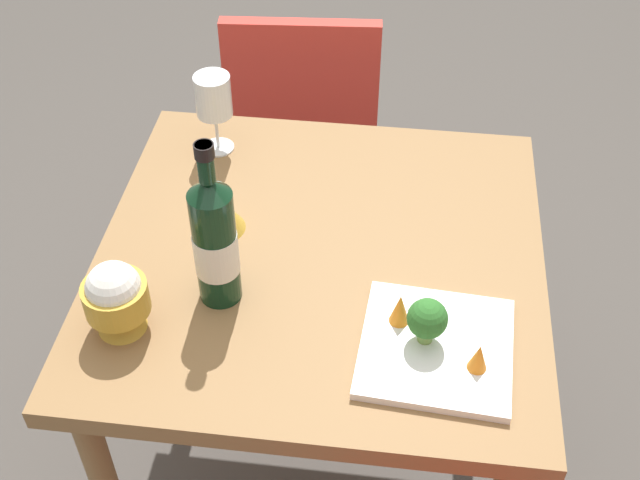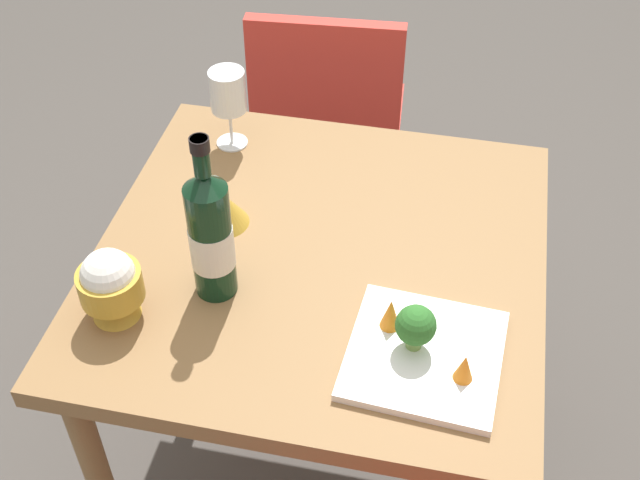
{
  "view_description": "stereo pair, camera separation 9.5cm",
  "coord_description": "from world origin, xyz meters",
  "px_view_note": "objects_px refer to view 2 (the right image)",
  "views": [
    {
      "loc": [
        -0.14,
        1.1,
        1.83
      ],
      "look_at": [
        0.0,
        0.0,
        0.78
      ],
      "focal_mm": 46.16,
      "sensor_mm": 36.0,
      "label": 1
    },
    {
      "loc": [
        -0.23,
        1.09,
        1.83
      ],
      "look_at": [
        0.0,
        0.0,
        0.78
      ],
      "focal_mm": 46.16,
      "sensor_mm": 36.0,
      "label": 2
    }
  ],
  "objects_px": {
    "wine_bottle": "(211,234)",
    "broccoli_floret": "(416,326)",
    "carrot_garnish_left": "(464,367)",
    "serving_plate": "(424,355)",
    "rice_bowl": "(110,284)",
    "wine_glass": "(228,93)",
    "rice_bowl_lid": "(223,207)",
    "carrot_garnish_right": "(391,313)",
    "chair_near_window": "(328,113)"
  },
  "relations": [
    {
      "from": "wine_bottle",
      "to": "broccoli_floret",
      "type": "distance_m",
      "value": 0.38
    },
    {
      "from": "wine_bottle",
      "to": "chair_near_window",
      "type": "bearing_deg",
      "value": -91.37
    },
    {
      "from": "carrot_garnish_right",
      "to": "serving_plate",
      "type": "bearing_deg",
      "value": 145.3
    },
    {
      "from": "wine_glass",
      "to": "carrot_garnish_right",
      "type": "distance_m",
      "value": 0.63
    },
    {
      "from": "carrot_garnish_left",
      "to": "carrot_garnish_right",
      "type": "relative_size",
      "value": 0.87
    },
    {
      "from": "chair_near_window",
      "to": "wine_bottle",
      "type": "relative_size",
      "value": 2.57
    },
    {
      "from": "wine_bottle",
      "to": "serving_plate",
      "type": "distance_m",
      "value": 0.41
    },
    {
      "from": "rice_bowl",
      "to": "serving_plate",
      "type": "relative_size",
      "value": 0.53
    },
    {
      "from": "rice_bowl_lid",
      "to": "broccoli_floret",
      "type": "bearing_deg",
      "value": 148.48
    },
    {
      "from": "chair_near_window",
      "to": "carrot_garnish_left",
      "type": "height_order",
      "value": "chair_near_window"
    },
    {
      "from": "chair_near_window",
      "to": "rice_bowl_lid",
      "type": "xyz_separation_m",
      "value": [
        0.06,
        0.73,
        0.26
      ]
    },
    {
      "from": "wine_glass",
      "to": "carrot_garnish_right",
      "type": "height_order",
      "value": "wine_glass"
    },
    {
      "from": "rice_bowl",
      "to": "carrot_garnish_left",
      "type": "relative_size",
      "value": 2.65
    },
    {
      "from": "wine_bottle",
      "to": "carrot_garnish_right",
      "type": "xyz_separation_m",
      "value": [
        -0.32,
        0.04,
        -0.08
      ]
    },
    {
      "from": "wine_bottle",
      "to": "rice_bowl",
      "type": "bearing_deg",
      "value": 32.19
    },
    {
      "from": "rice_bowl_lid",
      "to": "carrot_garnish_right",
      "type": "distance_m",
      "value": 0.41
    },
    {
      "from": "chair_near_window",
      "to": "wine_glass",
      "type": "xyz_separation_m",
      "value": [
        0.12,
        0.48,
        0.35
      ]
    },
    {
      "from": "rice_bowl",
      "to": "serving_plate",
      "type": "xyz_separation_m",
      "value": [
        -0.53,
        -0.01,
        -0.07
      ]
    },
    {
      "from": "rice_bowl",
      "to": "wine_bottle",
      "type": "bearing_deg",
      "value": -147.81
    },
    {
      "from": "carrot_garnish_left",
      "to": "rice_bowl",
      "type": "bearing_deg",
      "value": -2.63
    },
    {
      "from": "wine_bottle",
      "to": "rice_bowl_lid",
      "type": "distance_m",
      "value": 0.2
    },
    {
      "from": "rice_bowl",
      "to": "wine_glass",
      "type": "bearing_deg",
      "value": -96.06
    },
    {
      "from": "wine_glass",
      "to": "broccoli_floret",
      "type": "relative_size",
      "value": 2.09
    },
    {
      "from": "wine_bottle",
      "to": "carrot_garnish_left",
      "type": "height_order",
      "value": "wine_bottle"
    },
    {
      "from": "serving_plate",
      "to": "broccoli_floret",
      "type": "distance_m",
      "value": 0.06
    },
    {
      "from": "rice_bowl_lid",
      "to": "wine_glass",
      "type": "bearing_deg",
      "value": -77.2
    },
    {
      "from": "wine_glass",
      "to": "rice_bowl_lid",
      "type": "height_order",
      "value": "wine_glass"
    },
    {
      "from": "rice_bowl_lid",
      "to": "carrot_garnish_left",
      "type": "height_order",
      "value": "rice_bowl_lid"
    },
    {
      "from": "chair_near_window",
      "to": "wine_bottle",
      "type": "distance_m",
      "value": 0.97
    },
    {
      "from": "wine_bottle",
      "to": "serving_plate",
      "type": "relative_size",
      "value": 1.24
    },
    {
      "from": "broccoli_floret",
      "to": "carrot_garnish_left",
      "type": "distance_m",
      "value": 0.1
    },
    {
      "from": "serving_plate",
      "to": "rice_bowl_lid",
      "type": "bearing_deg",
      "value": -31.22
    },
    {
      "from": "rice_bowl_lid",
      "to": "rice_bowl",
      "type": "bearing_deg",
      "value": 67.26
    },
    {
      "from": "wine_bottle",
      "to": "wine_glass",
      "type": "xyz_separation_m",
      "value": [
        0.1,
        -0.42,
        -0.0
      ]
    },
    {
      "from": "chair_near_window",
      "to": "broccoli_floret",
      "type": "distance_m",
      "value": 1.07
    },
    {
      "from": "carrot_garnish_left",
      "to": "serving_plate",
      "type": "bearing_deg",
      "value": -31.61
    },
    {
      "from": "serving_plate",
      "to": "carrot_garnish_right",
      "type": "xyz_separation_m",
      "value": [
        0.07,
        -0.04,
        0.04
      ]
    },
    {
      "from": "rice_bowl",
      "to": "carrot_garnish_left",
      "type": "distance_m",
      "value": 0.6
    },
    {
      "from": "rice_bowl_lid",
      "to": "broccoli_floret",
      "type": "xyz_separation_m",
      "value": [
        -0.4,
        0.25,
        0.03
      ]
    },
    {
      "from": "rice_bowl",
      "to": "carrot_garnish_right",
      "type": "bearing_deg",
      "value": -173.02
    },
    {
      "from": "rice_bowl_lid",
      "to": "serving_plate",
      "type": "relative_size",
      "value": 0.38
    },
    {
      "from": "chair_near_window",
      "to": "wine_glass",
      "type": "relative_size",
      "value": 4.75
    },
    {
      "from": "chair_near_window",
      "to": "rice_bowl_lid",
      "type": "bearing_deg",
      "value": -99.26
    },
    {
      "from": "rice_bowl_lid",
      "to": "carrot_garnish_left",
      "type": "distance_m",
      "value": 0.57
    },
    {
      "from": "wine_bottle",
      "to": "rice_bowl",
      "type": "height_order",
      "value": "wine_bottle"
    },
    {
      "from": "chair_near_window",
      "to": "serving_plate",
      "type": "height_order",
      "value": "chair_near_window"
    },
    {
      "from": "wine_glass",
      "to": "carrot_garnish_right",
      "type": "relative_size",
      "value": 2.92
    },
    {
      "from": "wine_bottle",
      "to": "broccoli_floret",
      "type": "bearing_deg",
      "value": 168.49
    },
    {
      "from": "chair_near_window",
      "to": "rice_bowl",
      "type": "height_order",
      "value": "rice_bowl"
    },
    {
      "from": "rice_bowl",
      "to": "rice_bowl_lid",
      "type": "xyz_separation_m",
      "value": [
        -0.11,
        -0.27,
        -0.04
      ]
    }
  ]
}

